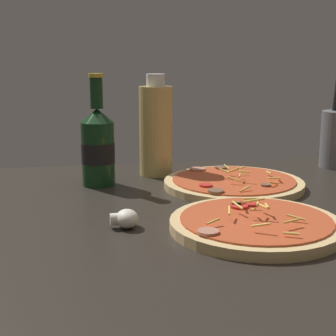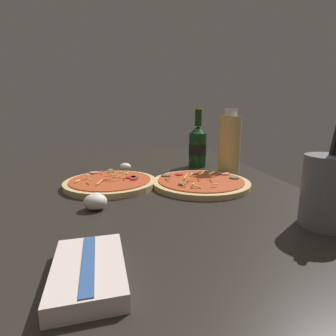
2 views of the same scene
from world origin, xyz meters
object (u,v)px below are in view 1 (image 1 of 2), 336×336
pizza_near (255,224)px  mushroom_left (126,219)px  pizza_far (233,183)px  beer_bottle (98,146)px  oil_bottle (156,129)px

pizza_near → mushroom_left: size_ratio=6.02×
pizza_far → mushroom_left: size_ratio=6.44×
pizza_near → beer_bottle: 41.41cm
pizza_far → beer_bottle: 29.42cm
pizza_far → mushroom_left: bearing=-138.1°
pizza_near → beer_bottle: bearing=124.6°
pizza_far → beer_bottle: bearing=165.9°
pizza_near → oil_bottle: (-9.72, 41.21, 9.58)cm
mushroom_left → beer_bottle: bearing=96.1°
pizza_near → oil_bottle: oil_bottle is taller
beer_bottle → pizza_near: bearing=-55.4°
pizza_near → pizza_far: (4.42, 26.57, -0.08)cm
pizza_near → mushroom_left: (-20.04, 4.59, 0.53)cm
oil_bottle → mushroom_left: (-10.32, -36.62, -9.05)cm
beer_bottle → mushroom_left: (3.11, -28.91, -6.97)cm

